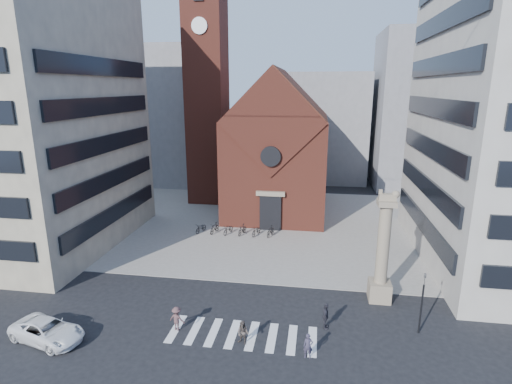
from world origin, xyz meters
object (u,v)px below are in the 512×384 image
(pedestrian_0, at_px, (308,346))
(pedestrian_1, at_px, (243,333))
(lion_column, at_px, (382,258))
(scooter_0, at_px, (201,228))
(pedestrian_2, at_px, (326,316))
(traffic_light, at_px, (422,302))
(white_car, at_px, (47,331))

(pedestrian_0, xyz_separation_m, pedestrian_1, (-4.08, 0.70, 0.00))
(lion_column, bearing_deg, pedestrian_1, -143.28)
(lion_column, bearing_deg, scooter_0, 145.80)
(pedestrian_2, bearing_deg, scooter_0, 41.51)
(traffic_light, distance_m, scooter_0, 25.24)
(lion_column, distance_m, traffic_light, 4.62)
(lion_column, height_order, pedestrian_2, lion_column)
(lion_column, height_order, white_car, lion_column)
(pedestrian_0, relative_size, pedestrian_1, 0.99)
(lion_column, bearing_deg, pedestrian_0, -124.21)
(traffic_light, distance_m, pedestrian_2, 6.26)
(white_car, xyz_separation_m, pedestrian_1, (12.39, 1.57, 0.10))
(lion_column, distance_m, white_car, 23.40)
(pedestrian_1, xyz_separation_m, scooter_0, (-8.28, 18.81, -0.22))
(lion_column, bearing_deg, traffic_light, -63.54)
(pedestrian_1, bearing_deg, scooter_0, 132.79)
(white_car, height_order, pedestrian_0, pedestrian_0)
(lion_column, height_order, scooter_0, lion_column)
(lion_column, distance_m, pedestrian_2, 6.53)
(white_car, relative_size, pedestrian_2, 2.72)
(white_car, distance_m, scooter_0, 20.79)
(traffic_light, distance_m, pedestrian_1, 11.71)
(scooter_0, bearing_deg, pedestrian_0, -40.58)
(white_car, xyz_separation_m, scooter_0, (4.11, 20.38, -0.12))
(pedestrian_0, distance_m, pedestrian_2, 3.38)
(white_car, relative_size, pedestrian_1, 3.15)
(lion_column, relative_size, white_car, 1.76)
(pedestrian_1, bearing_deg, white_car, -153.75)
(traffic_light, distance_m, pedestrian_0, 8.15)
(pedestrian_0, bearing_deg, scooter_0, 116.48)
(traffic_light, relative_size, pedestrian_2, 2.37)
(lion_column, distance_m, scooter_0, 21.39)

